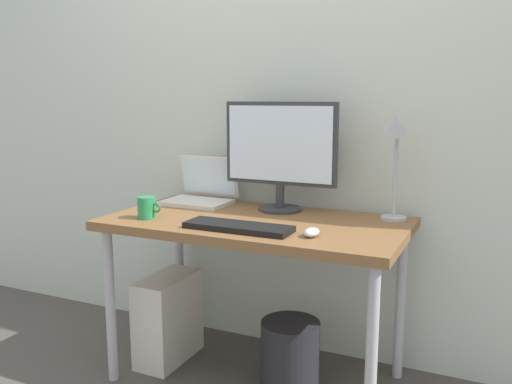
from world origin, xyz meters
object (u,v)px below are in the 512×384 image
object	(u,v)px
wastebasket	(290,354)
computer_tower	(168,318)
laptop	(202,191)
coffee_mug	(147,208)
monitor	(280,150)
mouse	(312,232)
desk_lamp	(396,141)
keyboard	(238,227)
desk	(256,235)

from	to	relation	value
wastebasket	computer_tower	bearing A→B (deg)	-179.31
laptop	coffee_mug	bearing A→B (deg)	-94.63
monitor	mouse	distance (m)	0.56
desk_lamp	wastebasket	world-z (taller)	desk_lamp
desk_lamp	computer_tower	bearing A→B (deg)	-167.53
wastebasket	coffee_mug	bearing A→B (deg)	-163.11
keyboard	computer_tower	bearing A→B (deg)	158.23
desk	coffee_mug	distance (m)	0.49
keyboard	laptop	bearing A→B (deg)	134.30
laptop	wastebasket	bearing A→B (deg)	-22.07
desk	wastebasket	size ratio (longest dim) A/B	4.29
desk	coffee_mug	size ratio (longest dim) A/B	11.30
laptop	coffee_mug	world-z (taller)	laptop
monitor	laptop	xyz separation A→B (m)	(-0.43, 0.02, -0.23)
desk	monitor	size ratio (longest dim) A/B	2.39
monitor	wastebasket	distance (m)	0.92
keyboard	computer_tower	xyz separation A→B (m)	(-0.48, 0.19, -0.55)
computer_tower	wastebasket	size ratio (longest dim) A/B	1.40
keyboard	desk	bearing A→B (deg)	94.56
desk_lamp	mouse	distance (m)	0.56
keyboard	mouse	bearing A→B (deg)	4.45
desk	monitor	bearing A→B (deg)	83.28
computer_tower	wastebasket	xyz separation A→B (m)	(0.63, 0.01, -0.06)
monitor	computer_tower	size ratio (longest dim) A/B	1.28
mouse	computer_tower	distance (m)	0.97
keyboard	mouse	size ratio (longest dim) A/B	4.89
computer_tower	wastebasket	distance (m)	0.63
computer_tower	wastebasket	bearing A→B (deg)	0.69
keyboard	wastebasket	distance (m)	0.66
laptop	mouse	bearing A→B (deg)	-29.48
keyboard	wastebasket	xyz separation A→B (m)	(0.15, 0.20, -0.61)
monitor	computer_tower	bearing A→B (deg)	-155.57
mouse	wastebasket	world-z (taller)	mouse
coffee_mug	desk	bearing A→B (deg)	23.14
computer_tower	monitor	bearing A→B (deg)	24.43
desk	laptop	bearing A→B (deg)	150.62
monitor	desk_lamp	world-z (taller)	monitor
laptop	computer_tower	size ratio (longest dim) A/B	0.76
laptop	computer_tower	world-z (taller)	laptop
coffee_mug	mouse	bearing A→B (deg)	0.55
laptop	desk_lamp	xyz separation A→B (m)	(0.95, -0.02, 0.29)
desk_lamp	keyboard	size ratio (longest dim) A/B	1.09
desk	wastebasket	xyz separation A→B (m)	(0.17, -0.00, -0.52)
laptop	desk	bearing A→B (deg)	-29.38
desk	coffee_mug	xyz separation A→B (m)	(-0.44, -0.19, 0.12)
coffee_mug	wastebasket	world-z (taller)	coffee_mug
keyboard	coffee_mug	world-z (taller)	coffee_mug
desk_lamp	monitor	bearing A→B (deg)	-179.90
laptop	wastebasket	xyz separation A→B (m)	(0.57, -0.23, -0.65)
laptop	coffee_mug	size ratio (longest dim) A/B	2.81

